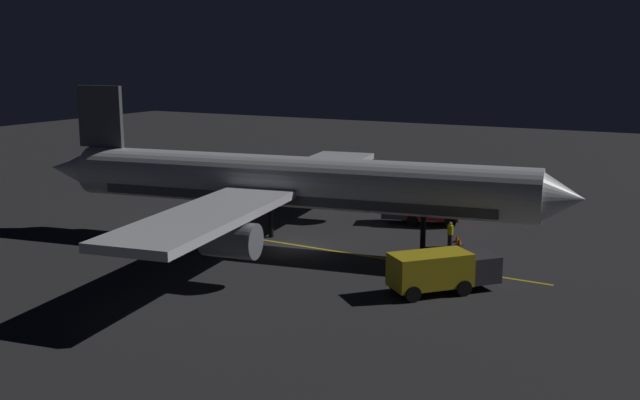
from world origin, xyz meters
TOP-DOWN VIEW (x-y plane):
  - ground_plane at (0.00, 0.00)m, footprint 180.00×180.00m
  - apron_guide_stripe at (-0.34, 4.00)m, footprint 1.50×26.89m
  - airliner at (0.10, -0.61)m, footprint 35.85×38.53m
  - baggage_truck at (4.60, 12.09)m, footprint 6.01×5.69m
  - catering_truck at (-10.91, 5.32)m, footprint 3.66×6.26m
  - ground_crew_worker at (-5.25, 9.36)m, footprint 0.40×0.40m
  - traffic_cone_near_left at (-6.67, 9.42)m, footprint 0.50×0.50m
  - traffic_cone_near_right at (-5.96, 9.81)m, footprint 0.50×0.50m

SIDE VIEW (x-z plane):
  - ground_plane at x=0.00m, z-range -0.20..0.00m
  - apron_guide_stripe at x=-0.34m, z-range 0.00..0.01m
  - traffic_cone_near_left at x=-6.67m, z-range -0.03..0.52m
  - traffic_cone_near_right at x=-5.96m, z-range -0.03..0.52m
  - ground_crew_worker at x=-5.25m, z-range 0.02..1.76m
  - catering_truck at x=-10.91m, z-range 0.05..2.32m
  - baggage_truck at x=4.60m, z-range 0.06..2.36m
  - airliner at x=0.10m, z-range -1.03..9.77m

